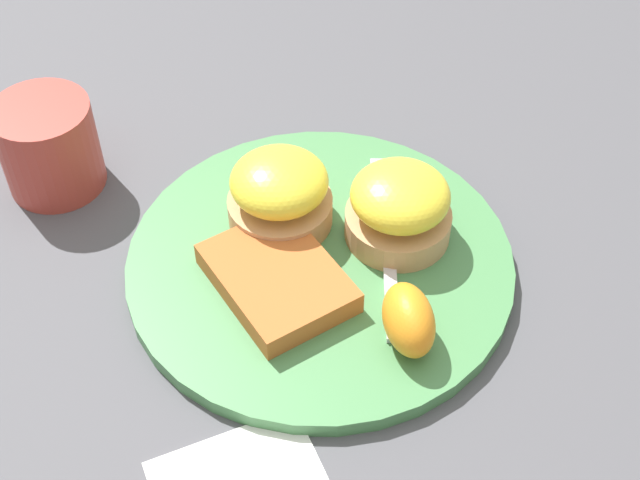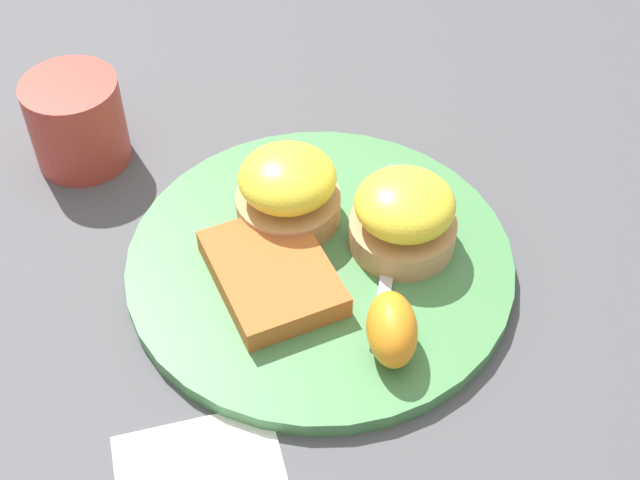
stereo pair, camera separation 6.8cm
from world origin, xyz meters
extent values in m
plane|color=#4C4C51|center=(0.00, 0.00, 0.00)|extent=(1.10, 1.10, 0.00)
cylinder|color=#47844C|center=(0.00, 0.00, 0.01)|extent=(0.31, 0.31, 0.01)
cylinder|color=tan|center=(0.02, -0.06, 0.03)|extent=(0.08, 0.08, 0.02)
ellipsoid|color=yellow|center=(0.02, -0.06, 0.06)|extent=(0.08, 0.08, 0.04)
cylinder|color=tan|center=(0.04, 0.03, 0.03)|extent=(0.08, 0.08, 0.02)
ellipsoid|color=yellow|center=(0.04, 0.03, 0.06)|extent=(0.08, 0.08, 0.04)
cube|color=#BA612B|center=(-0.03, 0.03, 0.02)|extent=(0.14, 0.13, 0.02)
ellipsoid|color=orange|center=(-0.08, -0.06, 0.04)|extent=(0.06, 0.04, 0.04)
cube|color=silver|center=(-0.04, -0.05, 0.02)|extent=(0.10, 0.02, 0.00)
cube|color=silver|center=(0.09, -0.06, 0.02)|extent=(0.04, 0.03, 0.00)
cylinder|color=#B23D33|center=(0.12, 0.22, 0.04)|extent=(0.08, 0.08, 0.08)
torus|color=#B23D33|center=(0.17, 0.22, 0.04)|extent=(0.04, 0.01, 0.04)
camera|label=1|loc=(-0.47, 0.04, 0.54)|focal=50.00mm
camera|label=2|loc=(-0.47, -0.03, 0.54)|focal=50.00mm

